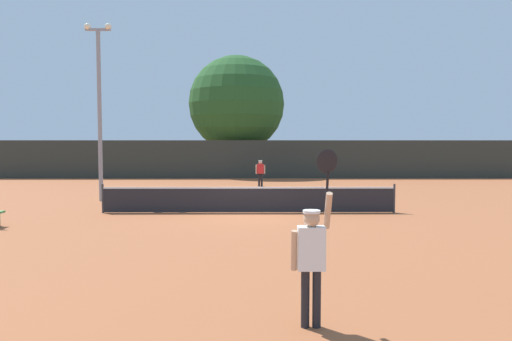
{
  "coord_description": "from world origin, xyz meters",
  "views": [
    {
      "loc": [
        0.16,
        -16.9,
        2.58
      ],
      "look_at": [
        0.29,
        3.43,
        1.36
      ],
      "focal_mm": 32.27,
      "sensor_mm": 36.0,
      "label": 1
    }
  ],
  "objects_px": {
    "player_receiving": "(260,171)",
    "parked_car_near": "(274,164)",
    "tennis_ball": "(257,204)",
    "light_pole": "(99,100)",
    "player_serving": "(312,250)",
    "large_tree": "(237,104)"
  },
  "relations": [
    {
      "from": "large_tree",
      "to": "parked_car_near",
      "type": "xyz_separation_m",
      "value": [
        3.16,
        2.74,
        -4.93
      ]
    },
    {
      "from": "light_pole",
      "to": "large_tree",
      "type": "distance_m",
      "value": 17.62
    },
    {
      "from": "player_receiving",
      "to": "parked_car_near",
      "type": "distance_m",
      "value": 12.72
    },
    {
      "from": "light_pole",
      "to": "parked_car_near",
      "type": "height_order",
      "value": "light_pole"
    },
    {
      "from": "player_receiving",
      "to": "parked_car_near",
      "type": "relative_size",
      "value": 0.37
    },
    {
      "from": "player_receiving",
      "to": "large_tree",
      "type": "xyz_separation_m",
      "value": [
        -1.76,
        9.9,
        4.76
      ]
    },
    {
      "from": "tennis_ball",
      "to": "light_pole",
      "type": "relative_size",
      "value": 0.01
    },
    {
      "from": "player_serving",
      "to": "tennis_ball",
      "type": "xyz_separation_m",
      "value": [
        -0.66,
        12.68,
        -1.06
      ]
    },
    {
      "from": "parked_car_near",
      "to": "player_serving",
      "type": "bearing_deg",
      "value": -90.32
    },
    {
      "from": "tennis_ball",
      "to": "player_receiving",
      "type": "bearing_deg",
      "value": 88.05
    },
    {
      "from": "player_serving",
      "to": "player_receiving",
      "type": "bearing_deg",
      "value": 91.05
    },
    {
      "from": "tennis_ball",
      "to": "large_tree",
      "type": "height_order",
      "value": "large_tree"
    },
    {
      "from": "player_receiving",
      "to": "player_serving",
      "type": "bearing_deg",
      "value": 91.05
    },
    {
      "from": "player_serving",
      "to": "player_receiving",
      "type": "distance_m",
      "value": 20.9
    },
    {
      "from": "player_receiving",
      "to": "tennis_ball",
      "type": "bearing_deg",
      "value": 88.05
    },
    {
      "from": "light_pole",
      "to": "large_tree",
      "type": "xyz_separation_m",
      "value": [
        5.44,
        16.72,
        1.25
      ]
    },
    {
      "from": "tennis_ball",
      "to": "light_pole",
      "type": "distance_m",
      "value": 8.33
    },
    {
      "from": "light_pole",
      "to": "parked_car_near",
      "type": "bearing_deg",
      "value": 66.15
    },
    {
      "from": "large_tree",
      "to": "parked_car_near",
      "type": "distance_m",
      "value": 6.47
    },
    {
      "from": "parked_car_near",
      "to": "large_tree",
      "type": "bearing_deg",
      "value": -137.65
    },
    {
      "from": "parked_car_near",
      "to": "light_pole",
      "type": "bearing_deg",
      "value": -112.43
    },
    {
      "from": "player_serving",
      "to": "light_pole",
      "type": "height_order",
      "value": "light_pole"
    }
  ]
}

